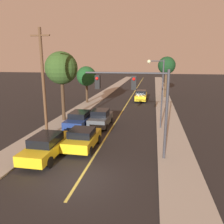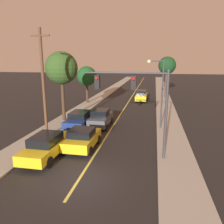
% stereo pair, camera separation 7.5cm
% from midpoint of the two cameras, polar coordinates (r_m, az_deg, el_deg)
% --- Properties ---
extents(ground_plane, '(200.00, 200.00, 0.00)m').
position_cam_midpoint_polar(ground_plane, '(12.84, -8.76, -17.23)').
color(ground_plane, black).
extents(road_surface, '(8.67, 80.00, 0.01)m').
position_cam_midpoint_polar(road_surface, '(46.98, 5.91, 5.38)').
color(road_surface, black).
rests_on(road_surface, ground).
extents(sidewalk_left, '(2.50, 80.00, 0.12)m').
position_cam_midpoint_polar(sidewalk_left, '(47.76, -0.80, 5.65)').
color(sidewalk_left, '#9E998E').
rests_on(sidewalk_left, ground).
extents(sidewalk_right, '(2.50, 80.00, 0.12)m').
position_cam_midpoint_polar(sidewalk_right, '(46.85, 12.76, 5.17)').
color(sidewalk_right, '#9E998E').
rests_on(sidewalk_right, ground).
extents(car_near_lane_front, '(2.06, 3.90, 1.56)m').
position_cam_midpoint_polar(car_near_lane_front, '(16.60, -7.84, -6.83)').
color(car_near_lane_front, gold).
rests_on(car_near_lane_front, ground).
extents(car_near_lane_second, '(1.86, 4.18, 1.73)m').
position_cam_midpoint_polar(car_near_lane_second, '(21.91, -3.07, -1.59)').
color(car_near_lane_second, '#474C51').
rests_on(car_near_lane_second, ground).
extents(car_outer_lane_front, '(1.95, 5.07, 1.61)m').
position_cam_midpoint_polar(car_outer_lane_front, '(15.75, -16.63, -8.30)').
color(car_outer_lane_front, gold).
rests_on(car_outer_lane_front, ground).
extents(car_outer_lane_second, '(1.99, 4.91, 1.62)m').
position_cam_midpoint_polar(car_outer_lane_second, '(21.79, -8.38, -1.86)').
color(car_outer_lane_second, navy).
rests_on(car_outer_lane_second, ground).
extents(car_far_oncoming, '(1.85, 5.07, 1.71)m').
position_cam_midpoint_polar(car_far_oncoming, '(36.00, 7.55, 4.28)').
color(car_far_oncoming, gold).
rests_on(car_far_oncoming, ground).
extents(traffic_signal_mast, '(5.38, 0.42, 5.85)m').
position_cam_midpoint_polar(traffic_signal_mast, '(14.12, 6.91, 4.46)').
color(traffic_signal_mast, '#333338').
rests_on(traffic_signal_mast, ground).
extents(streetlamp_right, '(1.58, 0.36, 6.46)m').
position_cam_midpoint_polar(streetlamp_right, '(20.91, 11.95, 7.05)').
color(streetlamp_right, '#333338').
rests_on(streetlamp_right, ground).
extents(utility_pole_left, '(1.60, 0.24, 8.85)m').
position_cam_midpoint_polar(utility_pole_left, '(18.68, -17.59, 7.25)').
color(utility_pole_left, '#513823').
rests_on(utility_pole_left, ground).
extents(tree_left_near, '(3.38, 3.38, 7.28)m').
position_cam_midpoint_polar(tree_left_near, '(23.72, -13.17, 11.01)').
color(tree_left_near, '#3D2B1C').
rests_on(tree_left_near, ground).
extents(tree_left_far, '(2.93, 2.93, 5.50)m').
position_cam_midpoint_polar(tree_left_far, '(33.56, -6.77, 9.23)').
color(tree_left_far, '#3D2B1C').
rests_on(tree_left_far, ground).
extents(tree_right_near, '(2.98, 2.98, 6.99)m').
position_cam_midpoint_polar(tree_right_near, '(39.34, 14.04, 11.60)').
color(tree_right_near, '#4C3823').
rests_on(tree_right_near, ground).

